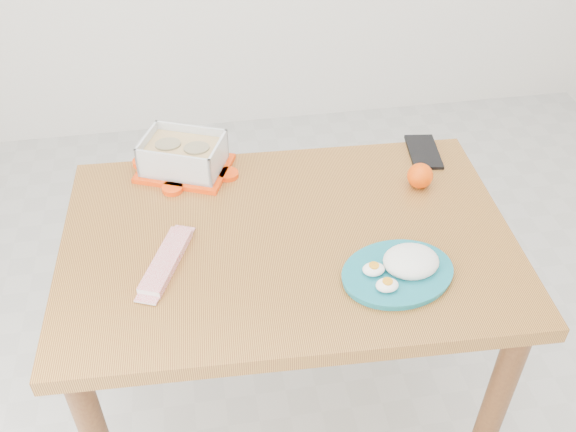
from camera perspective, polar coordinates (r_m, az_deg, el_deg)
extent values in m
plane|color=#B7B7B2|center=(2.09, 2.99, -17.00)|extent=(3.50, 3.50, 0.00)
cube|color=#AC7730|center=(1.52, 0.00, -2.30)|extent=(1.09, 0.75, 0.04)
cylinder|color=brown|center=(1.73, 17.56, -16.69)|extent=(0.06, 0.06, 0.71)
cylinder|color=brown|center=(2.01, -14.48, -5.65)|extent=(0.06, 0.06, 0.71)
cylinder|color=brown|center=(2.08, 11.95, -3.43)|extent=(0.06, 0.06, 0.71)
cube|color=#FF3F07|center=(1.73, -9.15, 4.22)|extent=(0.28, 0.25, 0.01)
cube|color=silver|center=(1.70, -9.31, 5.54)|extent=(0.24, 0.21, 0.08)
cube|color=tan|center=(1.71, -9.29, 5.32)|extent=(0.22, 0.19, 0.05)
cylinder|color=tan|center=(1.71, -10.59, 6.02)|extent=(0.09, 0.09, 0.02)
cylinder|color=tan|center=(1.68, -8.11, 5.72)|extent=(0.09, 0.09, 0.02)
sphere|color=#F95604|center=(1.67, 11.66, 3.52)|extent=(0.07, 0.07, 0.07)
cylinder|color=#16707E|center=(1.43, 9.70, -5.09)|extent=(0.29, 0.29, 0.02)
ellipsoid|color=silver|center=(1.42, 10.93, -3.63)|extent=(0.14, 0.13, 0.05)
ellipsoid|color=white|center=(1.40, 7.62, -4.72)|extent=(0.06, 0.05, 0.02)
ellipsoid|color=white|center=(1.37, 8.80, -6.10)|extent=(0.06, 0.05, 0.02)
cube|color=#B50917|center=(1.46, -10.77, -3.95)|extent=(0.13, 0.21, 0.02)
cube|color=black|center=(1.81, 11.95, 5.60)|extent=(0.10, 0.17, 0.01)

